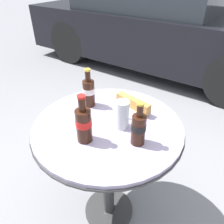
% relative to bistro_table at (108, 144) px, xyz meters
% --- Properties ---
extents(ground_plane, '(30.00, 30.00, 0.00)m').
position_rel_bistro_table_xyz_m(ground_plane, '(0.00, 0.00, -0.61)').
color(ground_plane, gray).
extents(bistro_table, '(0.76, 0.76, 0.75)m').
position_rel_bistro_table_xyz_m(bistro_table, '(0.00, 0.00, 0.00)').
color(bistro_table, '#333333').
rests_on(bistro_table, ground_plane).
extents(cola_bottle_left, '(0.06, 0.06, 0.21)m').
position_rel_bistro_table_xyz_m(cola_bottle_left, '(0.19, -0.04, 0.22)').
color(cola_bottle_left, '#33190F').
rests_on(cola_bottle_left, bistro_table).
extents(cola_bottle_right, '(0.07, 0.07, 0.23)m').
position_rel_bistro_table_xyz_m(cola_bottle_right, '(-0.02, -0.16, 0.23)').
color(cola_bottle_right, '#33190F').
rests_on(cola_bottle_right, bistro_table).
extents(cola_bottle_center, '(0.07, 0.07, 0.22)m').
position_rel_bistro_table_xyz_m(cola_bottle_center, '(-0.19, 0.09, 0.23)').
color(cola_bottle_center, '#33190F').
rests_on(cola_bottle_center, bistro_table).
extents(drinking_glass, '(0.07, 0.07, 0.14)m').
position_rel_bistro_table_xyz_m(drinking_glass, '(0.07, 0.02, 0.21)').
color(drinking_glass, black).
rests_on(drinking_glass, bistro_table).
extents(lunch_plate_near, '(0.22, 0.21, 0.07)m').
position_rel_bistro_table_xyz_m(lunch_plate_near, '(0.03, 0.19, 0.16)').
color(lunch_plate_near, white).
rests_on(lunch_plate_near, bistro_table).
extents(parked_car, '(4.11, 1.67, 1.39)m').
position_rel_bistro_table_xyz_m(parked_car, '(-0.93, 2.64, 0.04)').
color(parked_car, black).
rests_on(parked_car, ground_plane).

